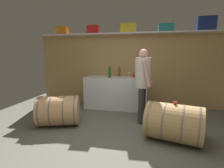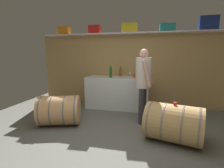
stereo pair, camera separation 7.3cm
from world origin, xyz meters
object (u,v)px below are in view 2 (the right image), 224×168
(toolcase_red, at_px, (95,30))
(wine_bottle_green, at_px, (111,72))
(toolcase_orange, at_px, (64,31))
(wine_barrel_far, at_px, (59,110))
(tasting_cup, at_px, (175,103))
(wine_barrel_near, at_px, (174,123))
(winemaker_pouring, at_px, (144,78))
(work_cabinet, at_px, (117,92))
(red_funnel, at_px, (135,75))
(toolcase_teal, at_px, (167,28))
(toolcase_yellow, at_px, (130,28))
(toolcase_navy, at_px, (208,23))
(wine_glass, at_px, (130,73))
(wine_bottle_amber, at_px, (121,72))

(toolcase_red, distance_m, wine_bottle_green, 1.33)
(toolcase_orange, height_order, wine_barrel_far, toolcase_orange)
(tasting_cup, bearing_deg, wine_barrel_far, 174.77)
(wine_bottle_green, xyz_separation_m, wine_barrel_near, (1.44, -1.46, -0.69))
(wine_bottle_green, height_order, tasting_cup, wine_bottle_green)
(winemaker_pouring, bearing_deg, wine_barrel_near, 42.52)
(work_cabinet, bearing_deg, red_funnel, 9.87)
(toolcase_teal, distance_m, wine_barrel_near, 2.59)
(toolcase_yellow, xyz_separation_m, wine_barrel_near, (1.01, -1.85, -1.84))
(wine_bottle_green, distance_m, winemaker_pouring, 1.13)
(work_cabinet, bearing_deg, toolcase_orange, 172.08)
(red_funnel, xyz_separation_m, wine_barrel_far, (-1.43, -1.49, -0.61))
(toolcase_red, relative_size, toolcase_yellow, 0.79)
(toolcase_navy, relative_size, wine_bottle_green, 1.28)
(wine_bottle_green, bearing_deg, red_funnel, 20.97)
(wine_bottle_green, relative_size, wine_glass, 2.47)
(wine_glass, distance_m, red_funnel, 0.17)
(wine_bottle_amber, relative_size, wine_glass, 2.15)
(wine_barrel_far, bearing_deg, wine_glass, 33.46)
(tasting_cup, bearing_deg, toolcase_red, 137.25)
(toolcase_red, distance_m, winemaker_pouring, 2.16)
(toolcase_yellow, bearing_deg, red_funnel, -43.23)
(work_cabinet, relative_size, wine_bottle_green, 5.17)
(red_funnel, bearing_deg, toolcase_yellow, 141.11)
(winemaker_pouring, bearing_deg, toolcase_yellow, -150.46)
(toolcase_navy, distance_m, red_funnel, 2.15)
(toolcase_teal, xyz_separation_m, wine_glass, (-0.93, -0.06, -1.19))
(toolcase_yellow, bearing_deg, toolcase_orange, 175.66)
(toolcase_red, xyz_separation_m, wine_bottle_green, (0.56, -0.38, -1.14))
(toolcase_red, height_order, winemaker_pouring, toolcase_red)
(toolcase_red, distance_m, toolcase_navy, 2.90)
(work_cabinet, distance_m, red_funnel, 0.68)
(toolcase_red, xyz_separation_m, toolcase_yellow, (0.99, 0.00, 0.01))
(toolcase_red, bearing_deg, wine_glass, -7.62)
(tasting_cup, distance_m, winemaker_pouring, 0.99)
(winemaker_pouring, bearing_deg, toolcase_teal, 161.47)
(toolcase_teal, relative_size, wine_barrel_far, 0.39)
(toolcase_teal, xyz_separation_m, red_funnel, (-0.78, -0.15, -1.22))
(toolcase_teal, relative_size, toolcase_navy, 0.92)
(winemaker_pouring, bearing_deg, wine_barrel_far, -64.99)
(winemaker_pouring, bearing_deg, toolcase_navy, 133.39)
(wine_bottle_amber, relative_size, wine_barrel_far, 0.29)
(toolcase_yellow, relative_size, toolcase_teal, 1.10)
(toolcase_teal, distance_m, winemaker_pouring, 1.67)
(wine_bottle_amber, distance_m, wine_bottle_green, 0.41)
(toolcase_orange, distance_m, red_funnel, 2.45)
(red_funnel, distance_m, wine_barrel_near, 1.98)
(tasting_cup, relative_size, winemaker_pouring, 0.04)
(toolcase_orange, relative_size, work_cabinet, 0.20)
(winemaker_pouring, bearing_deg, wine_glass, -151.07)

